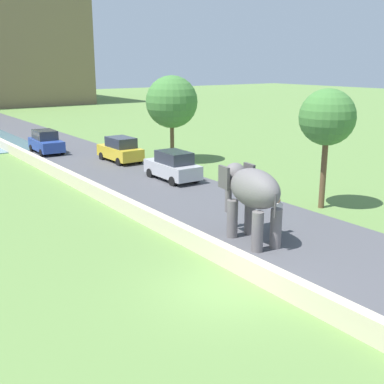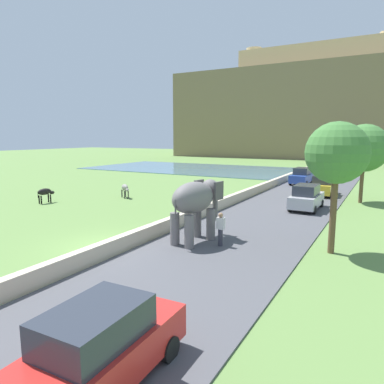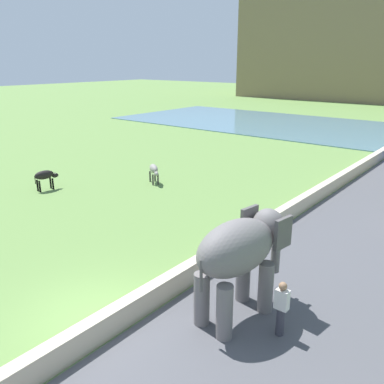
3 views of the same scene
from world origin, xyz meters
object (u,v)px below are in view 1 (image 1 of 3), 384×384
at_px(person_beside_elephant, 277,215).
at_px(car_yellow, 120,150).
at_px(car_silver, 173,166).
at_px(car_blue, 46,142).
at_px(elephant, 251,192).

distance_m(person_beside_elephant, car_yellow, 17.43).
height_order(person_beside_elephant, car_yellow, car_yellow).
distance_m(car_silver, car_yellow, 6.84).
bearing_deg(person_beside_elephant, car_yellow, 84.19).
bearing_deg(car_silver, person_beside_elephant, -99.53).
xyz_separation_m(car_silver, car_yellow, (0.00, 6.84, 0.00)).
height_order(car_yellow, car_blue, same).
xyz_separation_m(person_beside_elephant, car_blue, (-1.38, 23.74, 0.03)).
xyz_separation_m(elephant, car_silver, (3.12, 10.39, -1.14)).
relative_size(person_beside_elephant, car_silver, 0.41).
bearing_deg(car_blue, car_silver, -76.62).
bearing_deg(elephant, car_silver, 73.29).
xyz_separation_m(elephant, car_blue, (-0.03, 23.62, -1.14)).
bearing_deg(car_silver, car_blue, 103.38).
bearing_deg(elephant, car_yellow, 79.73).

